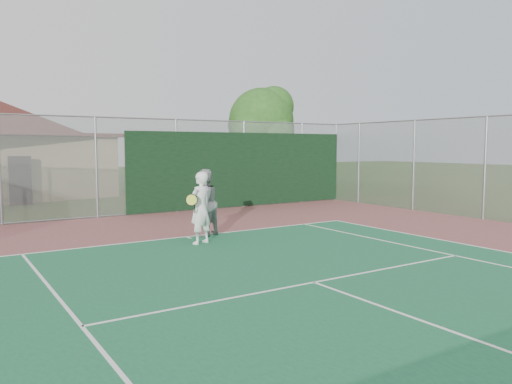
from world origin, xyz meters
The scene contains 5 objects.
back_fence centered at (2.11, 16.98, 1.67)m, with size 20.08×0.11×3.53m.
side_fence_right centered at (10.00, 12.50, 1.75)m, with size 0.08×9.00×3.50m.
tree centered at (9.01, 21.62, 3.73)m, with size 4.06×3.85×5.67m.
player_white_front centered at (-0.10, 10.80, 0.92)m, with size 0.95×0.77×1.83m.
player_grey_back centered at (0.51, 11.76, 0.92)m, with size 1.11×1.01×1.85m.
Camera 1 is at (-5.71, -0.50, 2.49)m, focal length 35.00 mm.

